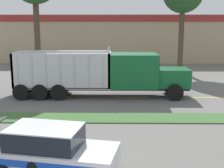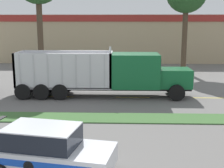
{
  "view_description": "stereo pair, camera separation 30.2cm",
  "coord_description": "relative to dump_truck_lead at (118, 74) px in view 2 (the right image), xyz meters",
  "views": [
    {
      "loc": [
        0.12,
        -6.96,
        5.3
      ],
      "look_at": [
        -0.09,
        8.83,
        2.09
      ],
      "focal_mm": 50.0,
      "sensor_mm": 36.0,
      "label": 1
    },
    {
      "loc": [
        0.42,
        -6.95,
        5.3
      ],
      "look_at": [
        -0.09,
        8.83,
        2.09
      ],
      "focal_mm": 50.0,
      "sensor_mm": 36.0,
      "label": 2
    }
  ],
  "objects": [
    {
      "name": "centre_line_3",
      "position": [
        -4.39,
        -0.3,
        -1.58
      ],
      "size": [
        2.4,
        0.14,
        0.01
      ],
      "primitive_type": "cube",
      "color": "yellow",
      "rests_on": "ground_plane"
    },
    {
      "name": "rally_car",
      "position": [
        -2.35,
        -11.5,
        -0.72
      ],
      "size": [
        4.77,
        2.69,
        1.73
      ],
      "color": "silver",
      "rests_on": "ground_plane"
    },
    {
      "name": "grass_verge",
      "position": [
        -0.17,
        -5.19,
        -1.55
      ],
      "size": [
        120.0,
        1.78,
        0.06
      ],
      "primitive_type": "cube",
      "color": "#3D6633",
      "rests_on": "ground_plane"
    },
    {
      "name": "centre_line_4",
      "position": [
        1.01,
        -0.3,
        -1.58
      ],
      "size": [
        2.4,
        0.14,
        0.01
      ],
      "primitive_type": "cube",
      "color": "yellow",
      "rests_on": "ground_plane"
    },
    {
      "name": "store_building_backdrop",
      "position": [
        0.97,
        23.29,
        1.44
      ],
      "size": [
        34.27,
        12.1,
        6.05
      ],
      "color": "tan",
      "rests_on": "ground_plane"
    },
    {
      "name": "centre_line_5",
      "position": [
        6.41,
        -0.3,
        -1.58
      ],
      "size": [
        2.4,
        0.14,
        0.01
      ],
      "primitive_type": "cube",
      "color": "yellow",
      "rests_on": "ground_plane"
    },
    {
      "name": "dump_truck_lead",
      "position": [
        0.0,
        0.0,
        0.0
      ],
      "size": [
        12.22,
        2.69,
        3.61
      ],
      "color": "black",
      "rests_on": "ground_plane"
    }
  ]
}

